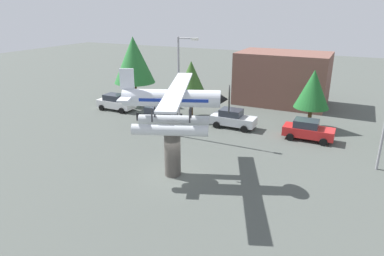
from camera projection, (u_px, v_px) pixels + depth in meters
The scene contains 12 objects.
ground_plane at pixel (173, 174), 23.62m from camera, with size 140.00×140.00×0.00m, color #4C514C.
display_pedestal at pixel (172, 153), 23.09m from camera, with size 1.10×1.10×3.24m, color #4C4742.
floatplane_monument at pixel (174, 106), 21.98m from camera, with size 7.19×10.08×4.00m.
car_near_white at pixel (116, 102), 38.11m from camera, with size 4.20×2.02×1.76m.
car_mid_black at pixel (159, 115), 33.48m from camera, with size 4.20×2.02×1.76m.
car_far_silver at pixel (233, 118), 32.57m from camera, with size 4.20×2.02×1.76m.
car_distant_red at pixel (308, 130), 29.54m from camera, with size 4.20×2.02×1.76m.
streetlight_primary at pixel (181, 81), 28.90m from camera, with size 1.84×0.28×8.59m.
storefront_building at pixel (282, 78), 40.25m from camera, with size 10.18×6.62×5.96m, color brown.
tree_west at pixel (134, 60), 39.65m from camera, with size 4.75×4.75×7.72m.
tree_east at pixel (191, 81), 34.43m from camera, with size 3.60×3.60×5.85m.
tree_center_back at pixel (313, 89), 31.37m from camera, with size 3.17×3.17×5.55m.
Camera 1 is at (10.44, -18.52, 10.86)m, focal length 32.24 mm.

